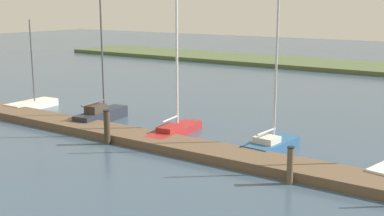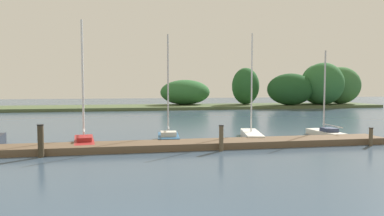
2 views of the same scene
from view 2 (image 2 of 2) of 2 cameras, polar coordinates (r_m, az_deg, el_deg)
dock_pier at (r=18.00m, az=-10.45°, el=-6.28°), size 28.42×1.80×0.35m
far_shore at (r=51.99m, az=11.45°, el=2.82°), size 73.25×9.21×6.56m
sailboat_2 at (r=19.88m, az=-17.43°, el=-4.85°), size 1.51×4.22×6.86m
sailboat_3 at (r=20.31m, az=-3.94°, el=-4.64°), size 1.43×3.10×6.25m
sailboat_4 at (r=21.70m, az=9.78°, el=-4.19°), size 1.69×3.97×6.46m
sailboat_5 at (r=23.85m, az=21.10°, el=-3.65°), size 1.13×3.45×5.52m
mooring_piling_1 at (r=17.28m, az=-23.73°, el=-4.99°), size 0.31×0.31×1.52m
mooring_piling_2 at (r=17.39m, az=4.86°, el=-4.96°), size 0.25×0.25×1.31m
mooring_piling_3 at (r=21.22m, az=27.46°, el=-4.20°), size 0.23×0.23×1.01m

